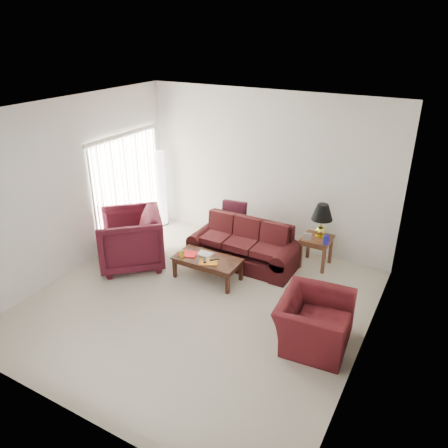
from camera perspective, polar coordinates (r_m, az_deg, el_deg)
name	(u,v)px	position (r m, az deg, el deg)	size (l,w,h in m)	color
floor	(198,304)	(7.05, -3.43, -10.33)	(5.00, 5.00, 0.00)	beige
blinds	(128,189)	(8.81, -12.45, 4.46)	(0.10, 2.00, 2.16)	silver
sofa	(243,244)	(7.92, 2.45, -2.69)	(1.95, 0.84, 0.80)	black
throw_pillow	(234,213)	(8.49, 1.33, 1.43)	(0.47, 0.13, 0.47)	black
end_table	(316,251)	(8.10, 11.90, -3.52)	(0.52, 0.52, 0.56)	#522A1C
table_lamp	(321,221)	(7.87, 12.61, 0.38)	(0.38, 0.38, 0.63)	yellow
clock	(308,236)	(7.84, 10.87, -1.61)	(0.12, 0.04, 0.12)	silver
blue_canister	(326,240)	(7.74, 13.19, -2.03)	(0.10, 0.10, 0.16)	#1B1798
picture_frame	(316,228)	(8.16, 11.95, -0.49)	(0.13, 0.02, 0.16)	#AEAEB2
floor_lamp	(161,188)	(9.47, -8.28, 4.66)	(0.27, 0.27, 1.67)	white
armchair_left	(130,239)	(8.03, -12.18, -1.96)	(1.10, 1.13, 1.03)	#3A0D17
armchair_right	(314,322)	(6.22, 11.68, -12.37)	(1.06, 0.93, 0.69)	#440F14
coffee_table	(208,268)	(7.57, -2.16, -5.81)	(1.14, 0.57, 0.40)	black
magazine_red	(188,254)	(7.61, -4.71, -3.91)	(0.31, 0.23, 0.02)	red
magazine_white	(205,254)	(7.59, -2.53, -3.92)	(0.26, 0.20, 0.01)	white
magazine_orange	(209,262)	(7.35, -2.03, -4.95)	(0.31, 0.23, 0.02)	orange
remote_a	(205,260)	(7.36, -2.54, -4.73)	(0.05, 0.18, 0.02)	black
remote_b	(214,259)	(7.38, -1.30, -4.63)	(0.05, 0.16, 0.02)	black
yellow_glass	(182,254)	(7.51, -5.56, -3.88)	(0.07, 0.07, 0.13)	yellow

